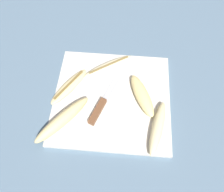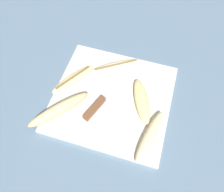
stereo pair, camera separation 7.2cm
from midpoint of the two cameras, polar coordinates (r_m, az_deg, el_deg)
The scene contains 8 objects.
ground_plane at distance 0.74m, azimuth -2.78°, elevation -1.07°, with size 4.00×4.00×0.00m, color slate.
cutting_board at distance 0.73m, azimuth -2.80°, elevation -0.86°, with size 0.38×0.36×0.01m.
knife at distance 0.71m, azimuth -5.80°, elevation -2.76°, with size 0.10×0.22×0.02m.
banana_golden_short at distance 0.71m, azimuth 5.02°, elevation -0.09°, with size 0.11×0.17×0.03m.
banana_soft_right at distance 0.67m, azimuth 8.82°, elevation -8.50°, with size 0.07×0.18×0.03m.
banana_pale_long at distance 0.78m, azimuth -3.46°, elevation 7.48°, with size 0.18×0.14×0.02m.
banana_mellow_near at distance 0.76m, azimuth -13.81°, elevation 2.23°, with size 0.13×0.17×0.02m.
banana_spotted_left at distance 0.70m, azimuth -15.73°, elevation -6.17°, with size 0.16×0.18×0.04m.
Camera 1 is at (0.03, -0.34, 0.65)m, focal length 35.00 mm.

